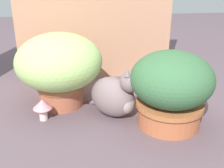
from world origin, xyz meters
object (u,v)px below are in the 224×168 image
at_px(grass_planter, 59,65).
at_px(leafy_planter, 171,87).
at_px(cat, 115,96).
at_px(mushroom_ornament_pink, 42,106).
at_px(mushroom_ornament_red, 62,93).

relative_size(grass_planter, leafy_planter, 1.18).
height_order(cat, mushroom_ornament_pink, cat).
relative_size(grass_planter, mushroom_ornament_red, 3.43).
bearing_deg(mushroom_ornament_pink, mushroom_ornament_red, 48.35).
xyz_separation_m(leafy_planter, mushroom_ornament_pink, (-0.65, 0.11, -0.13)).
relative_size(leafy_planter, mushroom_ornament_red, 2.91).
bearing_deg(mushroom_ornament_pink, leafy_planter, -9.97).
relative_size(cat, mushroom_ornament_pink, 2.83).
bearing_deg(mushroom_ornament_red, grass_planter, 97.06).
bearing_deg(leafy_planter, mushroom_ornament_red, 158.07).
bearing_deg(mushroom_ornament_red, cat, -20.71).
bearing_deg(leafy_planter, grass_planter, 152.92).
distance_m(leafy_planter, mushroom_ornament_pink, 0.67).
relative_size(cat, mushroom_ornament_red, 2.37).
distance_m(grass_planter, leafy_planter, 0.63).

